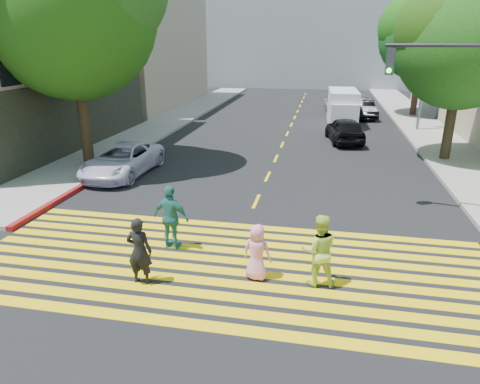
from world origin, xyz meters
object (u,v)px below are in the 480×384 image
(silver_car, at_px, (336,101))
(dark_car_parked, at_px, (361,108))
(pedestrian_woman, at_px, (319,250))
(pedestrian_extra, at_px, (171,218))
(white_van, at_px, (343,109))
(tree_right_near, at_px, (466,36))
(pedestrian_child, at_px, (257,252))
(white_sedan, at_px, (123,160))
(pedestrian_man, at_px, (139,251))
(tree_right_far, at_px, (425,31))
(traffic_signal, at_px, (477,104))
(dark_car_near, at_px, (345,130))
(tree_left, at_px, (73,3))

(silver_car, height_order, dark_car_parked, dark_car_parked)
(pedestrian_woman, height_order, silver_car, pedestrian_woman)
(pedestrian_extra, bearing_deg, white_van, -93.51)
(tree_right_near, distance_m, pedestrian_child, 15.01)
(pedestrian_child, relative_size, silver_car, 0.31)
(pedestrian_child, bearing_deg, dark_car_parked, -89.74)
(pedestrian_extra, height_order, silver_car, pedestrian_extra)
(pedestrian_extra, bearing_deg, tree_right_near, -120.23)
(white_sedan, relative_size, dark_car_parked, 1.06)
(pedestrian_woman, relative_size, white_van, 0.36)
(silver_car, bearing_deg, pedestrian_man, 77.88)
(tree_right_far, height_order, silver_car, tree_right_far)
(white_sedan, xyz_separation_m, traffic_signal, (12.67, -2.42, 3.03))
(traffic_signal, bearing_deg, dark_car_near, 118.97)
(pedestrian_child, distance_m, traffic_signal, 8.07)
(pedestrian_child, bearing_deg, dark_car_near, -89.56)
(tree_right_far, bearing_deg, tree_left, -134.73)
(pedestrian_child, height_order, white_sedan, pedestrian_child)
(tree_right_near, bearing_deg, traffic_signal, -100.82)
(pedestrian_extra, height_order, traffic_signal, traffic_signal)
(white_sedan, relative_size, silver_car, 1.04)
(tree_right_near, xyz_separation_m, pedestrian_man, (-9.78, -12.99, -4.77))
(tree_right_near, distance_m, pedestrian_extra, 15.47)
(dark_car_parked, bearing_deg, tree_right_near, -84.67)
(pedestrian_woman, relative_size, white_sedan, 0.38)
(tree_left, distance_m, white_van, 18.01)
(pedestrian_woman, bearing_deg, white_sedan, -49.95)
(silver_car, bearing_deg, pedestrian_woman, 85.87)
(dark_car_near, distance_m, dark_car_parked, 8.70)
(pedestrian_woman, relative_size, pedestrian_child, 1.26)
(dark_car_near, bearing_deg, white_van, -99.59)
(silver_car, xyz_separation_m, white_van, (0.32, -7.15, 0.44))
(pedestrian_extra, height_order, dark_car_near, pedestrian_extra)
(pedestrian_extra, distance_m, traffic_signal, 9.47)
(tree_right_near, distance_m, white_van, 10.79)
(white_van, bearing_deg, dark_car_near, -92.15)
(silver_car, relative_size, dark_car_parked, 1.02)
(tree_left, height_order, tree_right_near, tree_left)
(tree_right_near, xyz_separation_m, dark_car_parked, (-3.17, 11.79, -4.88))
(pedestrian_extra, xyz_separation_m, silver_car, (4.73, 26.90, -0.26))
(tree_right_near, xyz_separation_m, white_van, (-4.63, 8.63, -4.51))
(white_van, bearing_deg, dark_car_parked, 63.00)
(pedestrian_woman, bearing_deg, dark_car_near, -103.10)
(pedestrian_man, bearing_deg, silver_car, -98.80)
(pedestrian_extra, distance_m, dark_car_near, 15.19)
(dark_car_parked, bearing_deg, traffic_signal, -94.51)
(pedestrian_child, bearing_deg, white_van, -87.21)
(pedestrian_man, bearing_deg, white_sedan, -60.97)
(dark_car_near, height_order, white_van, white_van)
(tree_right_far, height_order, pedestrian_man, tree_right_far)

